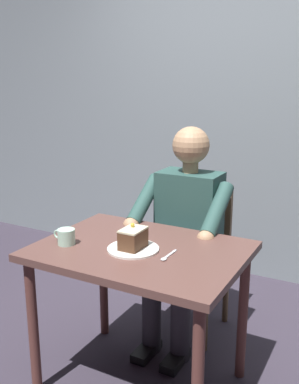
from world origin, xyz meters
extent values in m
plane|color=#37303D|center=(0.00, 0.00, 0.00)|extent=(14.00, 14.00, 0.00)
cube|color=gray|center=(0.00, -1.62, 1.50)|extent=(6.40, 0.12, 3.00)
cube|color=brown|center=(0.00, 0.00, 0.73)|extent=(0.98, 0.72, 0.04)
cylinder|color=brown|center=(-0.43, 0.30, 0.36)|extent=(0.05, 0.05, 0.73)
cylinder|color=brown|center=(0.43, 0.30, 0.36)|extent=(0.05, 0.05, 0.73)
cylinder|color=brown|center=(-0.43, -0.30, 0.36)|extent=(0.05, 0.05, 0.73)
cylinder|color=brown|center=(0.43, -0.30, 0.36)|extent=(0.05, 0.05, 0.73)
cube|color=brown|center=(0.00, -0.60, 0.43)|extent=(0.42, 0.42, 0.04)
cube|color=brown|center=(0.00, -0.79, 0.67)|extent=(0.38, 0.04, 0.45)
cylinder|color=brown|center=(-0.18, -0.42, 0.21)|extent=(0.04, 0.04, 0.43)
cylinder|color=brown|center=(0.18, -0.42, 0.21)|extent=(0.04, 0.04, 0.43)
cylinder|color=brown|center=(-0.18, -0.78, 0.21)|extent=(0.04, 0.04, 0.43)
cylinder|color=brown|center=(0.18, -0.78, 0.21)|extent=(0.04, 0.04, 0.43)
cube|color=#2A4C47|center=(0.00, -0.58, 0.73)|extent=(0.36, 0.22, 0.56)
sphere|color=tan|center=(0.00, -0.58, 1.16)|extent=(0.21, 0.21, 0.21)
cylinder|color=tan|center=(0.00, -0.58, 1.03)|extent=(0.09, 0.09, 0.06)
cylinder|color=#2A4C47|center=(-0.22, -0.44, 0.85)|extent=(0.08, 0.33, 0.26)
sphere|color=tan|center=(-0.22, -0.28, 0.74)|extent=(0.09, 0.09, 0.09)
cylinder|color=#2A4C47|center=(0.22, -0.44, 0.85)|extent=(0.08, 0.33, 0.26)
sphere|color=tan|center=(0.22, -0.28, 0.74)|extent=(0.09, 0.09, 0.09)
cylinder|color=#302D33|center=(-0.09, -0.46, 0.43)|extent=(0.13, 0.38, 0.14)
cylinder|color=#302D33|center=(0.09, -0.46, 0.43)|extent=(0.13, 0.38, 0.14)
cylinder|color=#302D33|center=(-0.09, -0.28, 0.20)|extent=(0.11, 0.11, 0.41)
cube|color=black|center=(-0.09, -0.22, 0.03)|extent=(0.09, 0.22, 0.05)
cylinder|color=#302D33|center=(0.09, -0.28, 0.20)|extent=(0.11, 0.11, 0.41)
cube|color=black|center=(0.09, -0.22, 0.03)|extent=(0.09, 0.22, 0.05)
cylinder|color=white|center=(0.02, 0.04, 0.75)|extent=(0.24, 0.24, 0.01)
cube|color=#533421|center=(0.02, 0.04, 0.80)|extent=(0.09, 0.13, 0.09)
cube|color=beige|center=(0.02, 0.04, 0.85)|extent=(0.09, 0.13, 0.01)
sphere|color=gold|center=(0.03, 0.02, 0.86)|extent=(0.02, 0.02, 0.02)
cylinder|color=#AEDBC3|center=(0.34, 0.13, 0.78)|extent=(0.08, 0.08, 0.08)
torus|color=#AEDBC3|center=(0.39, 0.13, 0.79)|extent=(0.05, 0.01, 0.05)
cylinder|color=black|center=(0.34, 0.13, 0.82)|extent=(0.07, 0.07, 0.01)
cube|color=silver|center=(-0.16, 0.01, 0.75)|extent=(0.01, 0.11, 0.01)
ellipsoid|color=silver|center=(-0.16, 0.08, 0.75)|extent=(0.03, 0.04, 0.01)
camera|label=1|loc=(-0.98, 1.71, 1.53)|focal=41.47mm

